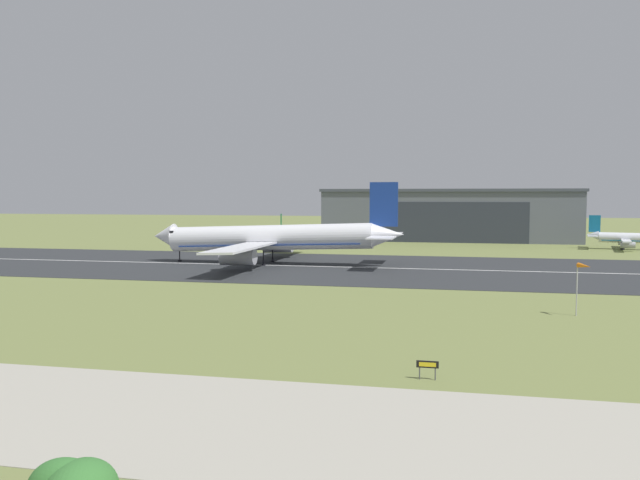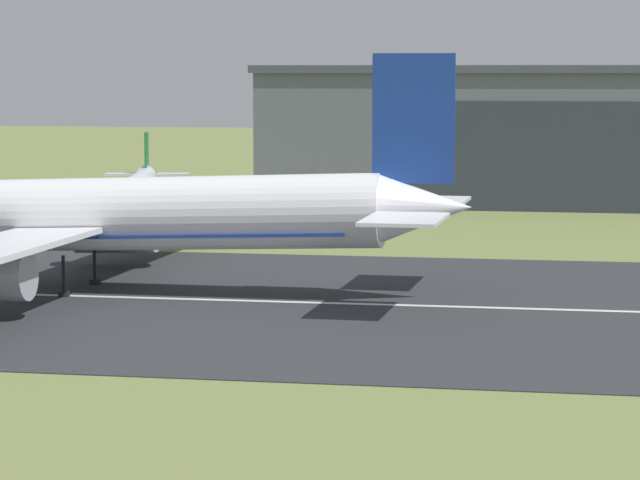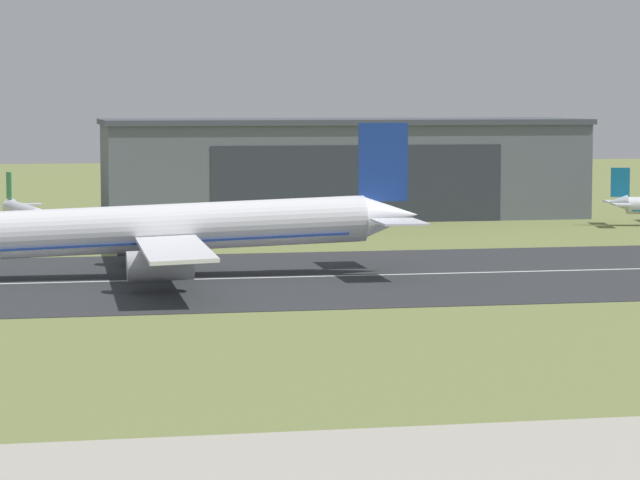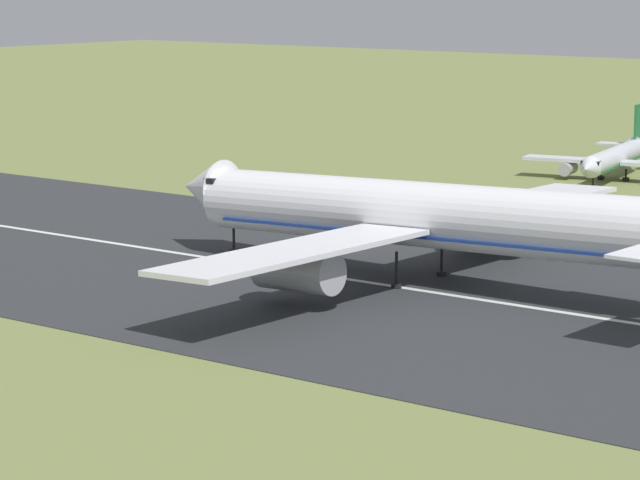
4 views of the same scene
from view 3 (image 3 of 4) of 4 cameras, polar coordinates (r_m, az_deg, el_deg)
runway_strip at (r=174.42m, az=6.18°, el=-1.23°), size 480.12×52.76×0.06m
runway_centreline at (r=174.42m, az=6.18°, el=-1.22°), size 432.11×0.70×0.01m
hangar_building at (r=253.44m, az=0.86°, el=2.72°), size 80.15×24.84×16.50m
airplane_landing at (r=169.42m, az=-5.49°, el=0.42°), size 55.11×55.60×17.19m
airplane_parked_centre at (r=233.39m, az=-11.11°, el=1.01°), size 21.96×25.34×8.34m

